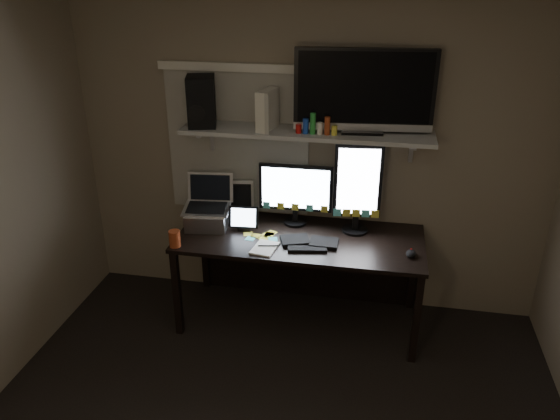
% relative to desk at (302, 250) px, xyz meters
% --- Properties ---
extents(back_wall, '(3.60, 0.00, 3.60)m').
position_rel_desk_xyz_m(back_wall, '(0.00, 0.25, 0.70)').
color(back_wall, '#776955').
rests_on(back_wall, floor).
extents(window_blinds, '(1.10, 0.02, 1.10)m').
position_rel_desk_xyz_m(window_blinds, '(-0.55, 0.24, 0.75)').
color(window_blinds, '#B8B6A5').
rests_on(window_blinds, back_wall).
extents(desk, '(1.80, 0.75, 0.73)m').
position_rel_desk_xyz_m(desk, '(0.00, 0.00, 0.00)').
color(desk, black).
rests_on(desk, floor).
extents(wall_shelf, '(1.80, 0.35, 0.03)m').
position_rel_desk_xyz_m(wall_shelf, '(0.00, 0.08, 0.91)').
color(wall_shelf, '#A5A5A1').
rests_on(wall_shelf, back_wall).
extents(monitor_landscape, '(0.56, 0.07, 0.49)m').
position_rel_desk_xyz_m(monitor_landscape, '(-0.07, 0.10, 0.42)').
color(monitor_landscape, black).
rests_on(monitor_landscape, desk).
extents(monitor_portrait, '(0.35, 0.10, 0.69)m').
position_rel_desk_xyz_m(monitor_portrait, '(0.39, 0.05, 0.52)').
color(monitor_portrait, black).
rests_on(monitor_portrait, desk).
extents(keyboard, '(0.44, 0.23, 0.03)m').
position_rel_desk_xyz_m(keyboard, '(0.08, -0.21, 0.19)').
color(keyboard, black).
rests_on(keyboard, desk).
extents(mouse, '(0.08, 0.12, 0.04)m').
position_rel_desk_xyz_m(mouse, '(0.79, -0.26, 0.20)').
color(mouse, black).
rests_on(mouse, desk).
extents(notepad, '(0.19, 0.24, 0.01)m').
position_rel_desk_xyz_m(notepad, '(-0.22, -0.35, 0.18)').
color(notepad, white).
rests_on(notepad, desk).
extents(tablet, '(0.23, 0.11, 0.19)m').
position_rel_desk_xyz_m(tablet, '(-0.43, -0.09, 0.27)').
color(tablet, black).
rests_on(tablet, desk).
extents(file_sorter, '(0.24, 0.13, 0.28)m').
position_rel_desk_xyz_m(file_sorter, '(-0.55, 0.17, 0.32)').
color(file_sorter, black).
rests_on(file_sorter, desk).
extents(laptop, '(0.38, 0.32, 0.39)m').
position_rel_desk_xyz_m(laptop, '(-0.72, -0.10, 0.37)').
color(laptop, silver).
rests_on(laptop, desk).
extents(cup, '(0.10, 0.10, 0.12)m').
position_rel_desk_xyz_m(cup, '(-0.85, -0.43, 0.24)').
color(cup, '#983A1B').
rests_on(cup, desk).
extents(sticky_notes, '(0.33, 0.27, 0.00)m').
position_rel_desk_xyz_m(sticky_notes, '(-0.27, -0.17, 0.18)').
color(sticky_notes, gold).
rests_on(sticky_notes, desk).
extents(tv, '(0.97, 0.26, 0.58)m').
position_rel_desk_xyz_m(tv, '(0.39, 0.11, 1.21)').
color(tv, black).
rests_on(tv, wall_shelf).
extents(game_console, '(0.13, 0.25, 0.28)m').
position_rel_desk_xyz_m(game_console, '(-0.28, 0.06, 1.07)').
color(game_console, beige).
rests_on(game_console, wall_shelf).
extents(speaker, '(0.25, 0.28, 0.36)m').
position_rel_desk_xyz_m(speaker, '(-0.76, 0.06, 1.11)').
color(speaker, black).
rests_on(speaker, wall_shelf).
extents(bottles, '(0.25, 0.07, 0.16)m').
position_rel_desk_xyz_m(bottles, '(0.08, 0.00, 1.00)').
color(bottles, '#A50F0C').
rests_on(bottles, wall_shelf).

